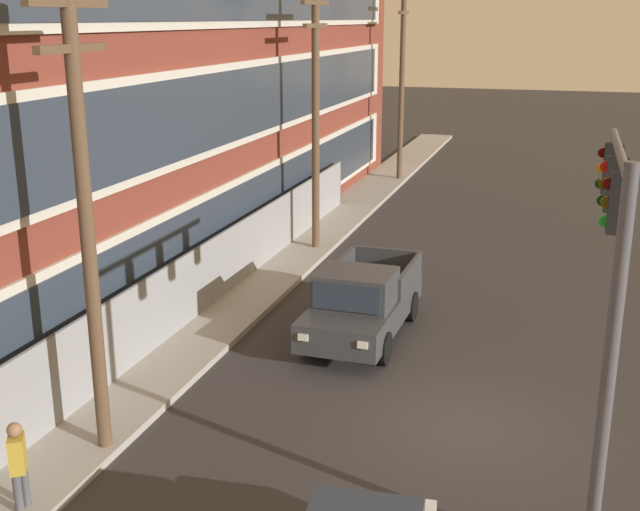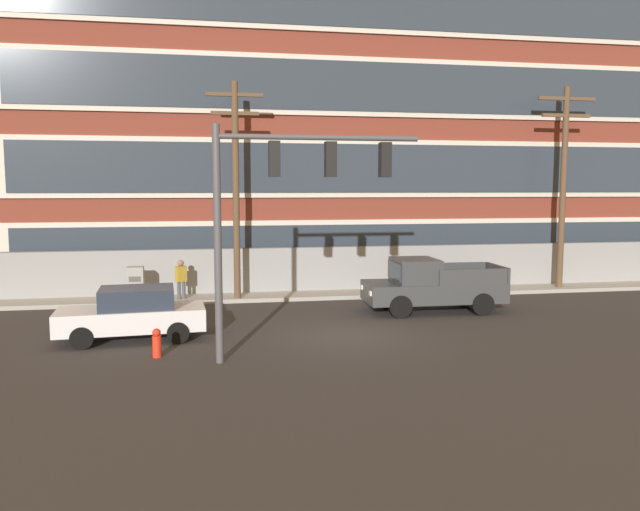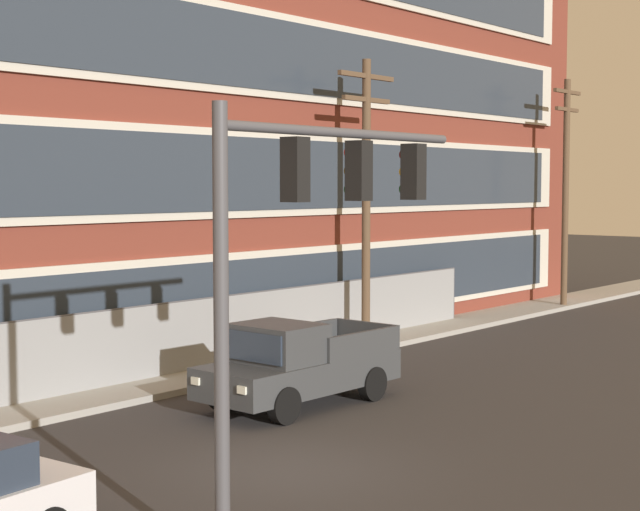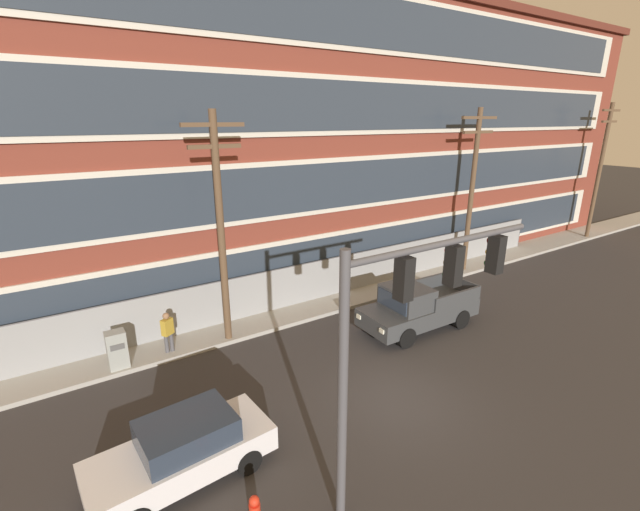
{
  "view_description": "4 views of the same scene",
  "coord_description": "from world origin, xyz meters",
  "px_view_note": "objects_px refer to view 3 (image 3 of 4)",
  "views": [
    {
      "loc": [
        -14.43,
        -1.47,
        7.8
      ],
      "look_at": [
        1.81,
        3.56,
        2.74
      ],
      "focal_mm": 45.0,
      "sensor_mm": 36.0,
      "label": 1
    },
    {
      "loc": [
        -3.94,
        -18.15,
        4.48
      ],
      "look_at": [
        -0.08,
        3.55,
        2.09
      ],
      "focal_mm": 35.0,
      "sensor_mm": 36.0,
      "label": 2
    },
    {
      "loc": [
        -12.53,
        -11.22,
        4.99
      ],
      "look_at": [
        3.87,
        2.39,
        3.46
      ],
      "focal_mm": 55.0,
      "sensor_mm": 36.0,
      "label": 3
    },
    {
      "loc": [
        -7.97,
        -7.97,
        8.22
      ],
      "look_at": [
        0.48,
        5.01,
        3.24
      ],
      "focal_mm": 24.0,
      "sensor_mm": 36.0,
      "label": 4
    }
  ],
  "objects_px": {
    "traffic_signal_mast": "(306,226)",
    "utility_pole_far_east": "(566,184)",
    "utility_pole_midblock": "(366,189)",
    "pickup_truck_dark_grey": "(297,366)"
  },
  "relations": [
    {
      "from": "traffic_signal_mast",
      "to": "utility_pole_far_east",
      "type": "xyz_separation_m",
      "value": [
        26.2,
        8.63,
        0.61
      ]
    },
    {
      "from": "traffic_signal_mast",
      "to": "utility_pole_midblock",
      "type": "height_order",
      "value": "utility_pole_midblock"
    },
    {
      "from": "traffic_signal_mast",
      "to": "pickup_truck_dark_grey",
      "type": "relative_size",
      "value": 1.19
    },
    {
      "from": "traffic_signal_mast",
      "to": "utility_pole_far_east",
      "type": "bearing_deg",
      "value": 18.23
    },
    {
      "from": "pickup_truck_dark_grey",
      "to": "utility_pole_midblock",
      "type": "bearing_deg",
      "value": 25.76
    },
    {
      "from": "traffic_signal_mast",
      "to": "pickup_truck_dark_grey",
      "type": "distance_m",
      "value": 8.78
    },
    {
      "from": "pickup_truck_dark_grey",
      "to": "traffic_signal_mast",
      "type": "bearing_deg",
      "value": -138.01
    },
    {
      "from": "traffic_signal_mast",
      "to": "utility_pole_midblock",
      "type": "xyz_separation_m",
      "value": [
        13.18,
        8.86,
        0.44
      ]
    },
    {
      "from": "pickup_truck_dark_grey",
      "to": "utility_pole_midblock",
      "type": "relative_size",
      "value": 0.58
    },
    {
      "from": "utility_pole_midblock",
      "to": "utility_pole_far_east",
      "type": "relative_size",
      "value": 0.95
    }
  ]
}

